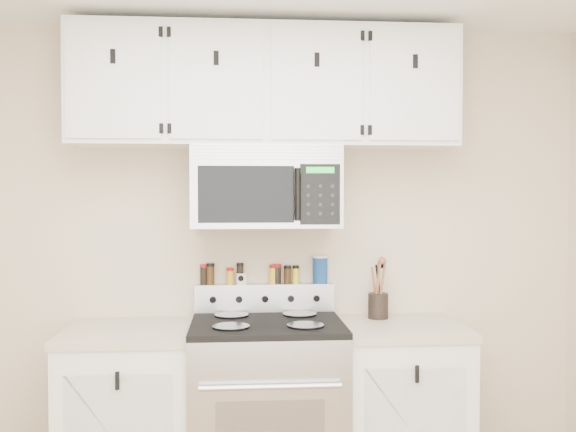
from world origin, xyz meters
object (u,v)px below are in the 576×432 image
object	(u,v)px
range	(267,412)
utensil_crock	(378,304)
microwave	(266,187)
salt_canister	(320,270)

from	to	relation	value
range	utensil_crock	distance (m)	0.82
range	microwave	world-z (taller)	microwave
microwave	salt_canister	world-z (taller)	microwave
range	salt_canister	bearing A→B (deg)	42.61
range	microwave	bearing A→B (deg)	89.77
salt_canister	range	bearing A→B (deg)	-137.39
range	utensil_crock	bearing A→B (deg)	16.48
range	utensil_crock	world-z (taller)	utensil_crock
salt_canister	utensil_crock	bearing A→B (deg)	-18.60
microwave	utensil_crock	size ratio (longest dim) A/B	2.40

